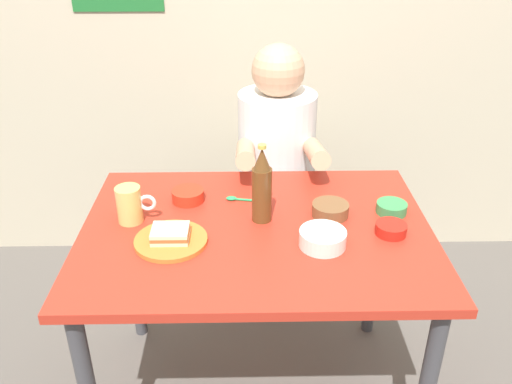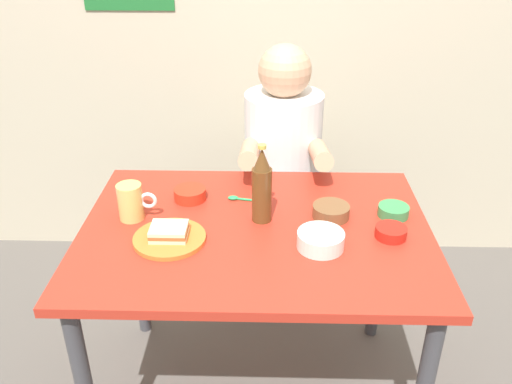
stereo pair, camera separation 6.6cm
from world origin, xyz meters
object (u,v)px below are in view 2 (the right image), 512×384
sandwich (169,231)px  sauce_bowl_chili (190,193)px  person_seated (283,143)px  dining_table (256,252)px  plate_orange (170,238)px  beer_mug (131,202)px  stool (281,227)px  beer_bottle (262,187)px

sandwich → sauce_bowl_chili: sandwich is taller
person_seated → dining_table: bearing=-99.0°
plate_orange → sandwich: 0.02m
beer_mug → person_seated: bearing=49.0°
beer_mug → sauce_bowl_chili: bearing=37.7°
stool → sandwich: 0.90m
dining_table → sandwich: (-0.26, -0.08, 0.13)m
beer_mug → sauce_bowl_chili: (0.17, 0.13, -0.04)m
person_seated → sandwich: bearing=-117.0°
sauce_bowl_chili → person_seated: bearing=53.4°
beer_bottle → dining_table: bearing=-110.4°
beer_bottle → person_seated: bearing=82.1°
person_seated → beer_bottle: size_ratio=2.75×
dining_table → beer_bottle: 0.22m
dining_table → stool: dining_table is taller
sandwich → sauce_bowl_chili: (0.03, 0.26, -0.01)m
beer_mug → dining_table: bearing=-6.9°
stool → plate_orange: (-0.36, -0.71, 0.40)m
dining_table → beer_bottle: bearing=69.6°
sauce_bowl_chili → plate_orange: bearing=-96.2°
dining_table → plate_orange: (-0.26, -0.08, 0.10)m
sauce_bowl_chili → beer_bottle: bearing=-27.4°
dining_table → plate_orange: bearing=-162.8°
stool → sandwich: (-0.36, -0.71, 0.42)m
dining_table → person_seated: (0.10, 0.62, 0.12)m
sandwich → dining_table: bearing=17.2°
beer_bottle → sauce_bowl_chili: (-0.25, 0.13, -0.10)m
person_seated → sandwich: size_ratio=6.54×
sauce_bowl_chili → stool: bearing=54.0°
beer_bottle → sauce_bowl_chili: bearing=152.6°
beer_bottle → sauce_bowl_chili: beer_bottle is taller
sandwich → beer_bottle: 0.32m
dining_table → sauce_bowl_chili: (-0.23, 0.18, 0.12)m
stool → person_seated: (-0.00, -0.01, 0.42)m
dining_table → sandwich: 0.30m
dining_table → sandwich: bearing=-162.8°
stool → sandwich: bearing=-116.6°
stool → beer_bottle: size_ratio=1.72×
dining_table → plate_orange: size_ratio=5.00×
stool → beer_mug: (-0.50, -0.58, 0.45)m
dining_table → person_seated: bearing=81.0°
plate_orange → sauce_bowl_chili: bearing=83.8°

